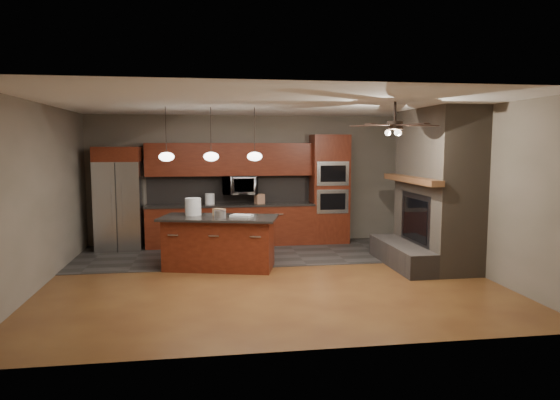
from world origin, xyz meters
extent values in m
plane|color=brown|center=(0.00, 0.00, 0.00)|extent=(7.00, 7.00, 0.00)
cube|color=white|center=(0.00, 0.00, 2.80)|extent=(7.00, 6.00, 0.02)
cube|color=gray|center=(0.00, 3.00, 1.40)|extent=(7.00, 0.02, 2.80)
cube|color=gray|center=(3.50, 0.00, 1.40)|extent=(0.02, 6.00, 2.80)
cube|color=gray|center=(-3.50, 0.00, 1.40)|extent=(0.02, 6.00, 2.80)
cube|color=#35322F|center=(0.00, 1.80, 0.01)|extent=(7.00, 2.40, 0.01)
cube|color=brown|center=(3.10, 0.40, 1.40)|extent=(0.80, 2.00, 2.80)
cube|color=#453E39|center=(2.45, 0.40, 0.20)|extent=(0.50, 2.00, 0.40)
cube|color=#2D2D30|center=(2.72, 0.40, 0.83)|extent=(0.05, 1.20, 0.95)
cube|color=black|center=(2.70, 0.40, 0.83)|extent=(0.02, 1.00, 0.75)
cube|color=brown|center=(2.60, 0.40, 1.55)|extent=(0.22, 2.10, 0.10)
cube|color=maroon|center=(-0.48, 2.70, 0.43)|extent=(3.55, 0.60, 0.86)
cube|color=black|center=(-0.48, 2.70, 0.88)|extent=(3.59, 0.64, 0.04)
cube|color=black|center=(-0.48, 2.98, 1.20)|extent=(3.55, 0.03, 0.60)
cube|color=maroon|center=(-0.48, 2.83, 1.85)|extent=(3.55, 0.35, 0.70)
cube|color=maroon|center=(1.70, 2.70, 1.19)|extent=(0.80, 0.60, 2.38)
cube|color=silver|center=(1.70, 2.40, 0.95)|extent=(0.70, 0.03, 0.52)
cube|color=black|center=(1.70, 2.38, 0.95)|extent=(0.55, 0.02, 0.35)
cube|color=silver|center=(1.70, 2.40, 1.55)|extent=(0.70, 0.03, 0.52)
cube|color=black|center=(1.70, 2.38, 1.55)|extent=(0.55, 0.02, 0.35)
imported|color=silver|center=(-0.27, 2.75, 1.30)|extent=(0.73, 0.41, 0.50)
cube|color=silver|center=(-2.77, 2.62, 0.91)|extent=(0.91, 0.72, 1.82)
cube|color=#2D2D30|center=(-2.77, 2.26, 0.91)|extent=(0.02, 0.02, 1.80)
cube|color=silver|center=(-2.87, 2.25, 0.97)|extent=(0.03, 0.03, 0.91)
cube|color=silver|center=(-2.67, 2.25, 0.97)|extent=(0.03, 0.03, 0.91)
cube|color=maroon|center=(-2.77, 2.62, 1.97)|extent=(0.91, 0.72, 0.30)
cube|color=maroon|center=(-0.78, 0.68, 0.44)|extent=(1.98, 1.20, 0.88)
cube|color=black|center=(-0.78, 0.68, 0.90)|extent=(2.16, 1.39, 0.04)
cylinder|color=silver|center=(-1.23, 0.93, 1.07)|extent=(0.30, 0.30, 0.30)
cylinder|color=#BCBCC1|center=(-0.77, 0.49, 0.99)|extent=(0.23, 0.23, 0.13)
cube|color=silver|center=(-0.39, 0.60, 0.94)|extent=(0.44, 0.39, 0.04)
cube|color=#8C6948|center=(-0.77, 0.83, 0.98)|extent=(0.24, 0.22, 0.12)
cylinder|color=white|center=(-0.92, 2.70, 1.02)|extent=(0.25, 0.25, 0.23)
cube|color=#AF7A5A|center=(0.14, 2.65, 1.00)|extent=(0.23, 0.21, 0.21)
cylinder|color=black|center=(-1.65, 0.70, 2.41)|extent=(0.01, 0.01, 0.78)
ellipsoid|color=white|center=(-1.65, 0.70, 1.96)|extent=(0.26, 0.26, 0.16)
cylinder|color=black|center=(-0.90, 0.70, 2.41)|extent=(0.01, 0.01, 0.78)
ellipsoid|color=white|center=(-0.90, 0.70, 1.96)|extent=(0.26, 0.26, 0.16)
cylinder|color=black|center=(-0.15, 0.70, 2.41)|extent=(0.01, 0.01, 0.78)
ellipsoid|color=white|center=(-0.15, 0.70, 1.96)|extent=(0.26, 0.26, 0.16)
cylinder|color=black|center=(1.80, -0.80, 2.65)|extent=(0.04, 0.04, 0.30)
cylinder|color=black|center=(1.80, -0.80, 2.45)|extent=(0.24, 0.24, 0.12)
cube|color=black|center=(2.18, -0.80, 2.45)|extent=(0.60, 0.12, 0.01)
cube|color=black|center=(1.92, -0.44, 2.45)|extent=(0.30, 0.61, 0.01)
cube|color=black|center=(1.49, -0.58, 2.45)|extent=(0.56, 0.45, 0.01)
cube|color=black|center=(1.49, -1.02, 2.45)|extent=(0.56, 0.45, 0.01)
cube|color=black|center=(1.92, -1.16, 2.45)|extent=(0.30, 0.61, 0.01)
camera|label=1|loc=(-1.02, -7.96, 2.16)|focal=32.00mm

